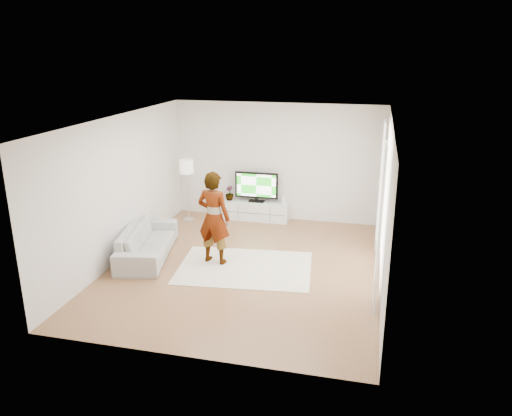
% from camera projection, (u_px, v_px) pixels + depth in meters
% --- Properties ---
extents(floor, '(6.00, 6.00, 0.00)m').
position_uv_depth(floor, '(246.00, 267.00, 9.52)').
color(floor, '#A16E49').
rests_on(floor, ground).
extents(ceiling, '(6.00, 6.00, 0.00)m').
position_uv_depth(ceiling, '(245.00, 120.00, 8.66)').
color(ceiling, white).
rests_on(ceiling, wall_back).
extents(wall_left, '(0.02, 6.00, 2.80)m').
position_uv_depth(wall_left, '(120.00, 188.00, 9.65)').
color(wall_left, silver).
rests_on(wall_left, floor).
extents(wall_right, '(0.02, 6.00, 2.80)m').
position_uv_depth(wall_right, '(386.00, 207.00, 8.53)').
color(wall_right, silver).
rests_on(wall_right, floor).
extents(wall_back, '(5.00, 0.02, 2.80)m').
position_uv_depth(wall_back, '(277.00, 162.00, 11.87)').
color(wall_back, silver).
rests_on(wall_back, floor).
extents(wall_front, '(5.00, 0.02, 2.80)m').
position_uv_depth(wall_front, '(185.00, 262.00, 6.31)').
color(wall_front, silver).
rests_on(wall_front, floor).
extents(window, '(0.01, 2.60, 2.50)m').
position_uv_depth(window, '(385.00, 199.00, 8.80)').
color(window, white).
rests_on(window, wall_right).
extents(curtain_near, '(0.04, 0.70, 2.60)m').
position_uv_depth(curtain_near, '(380.00, 228.00, 7.65)').
color(curtain_near, white).
rests_on(curtain_near, floor).
extents(curtain_far, '(0.04, 0.70, 2.60)m').
position_uv_depth(curtain_far, '(380.00, 185.00, 10.05)').
color(curtain_far, white).
rests_on(curtain_far, floor).
extents(media_console, '(1.58, 0.45, 0.44)m').
position_uv_depth(media_console, '(256.00, 211.00, 12.11)').
color(media_console, white).
rests_on(media_console, floor).
extents(television, '(1.05, 0.21, 0.73)m').
position_uv_depth(television, '(256.00, 186.00, 11.95)').
color(television, black).
rests_on(television, media_console).
extents(game_console, '(0.08, 0.16, 0.20)m').
position_uv_depth(game_console, '(284.00, 200.00, 11.86)').
color(game_console, white).
rests_on(game_console, media_console).
extents(potted_plant, '(0.26, 0.26, 0.35)m').
position_uv_depth(potted_plant, '(229.00, 193.00, 12.14)').
color(potted_plant, '#3F7238').
rests_on(potted_plant, media_console).
extents(rug, '(2.67, 2.05, 0.01)m').
position_uv_depth(rug, '(245.00, 267.00, 9.49)').
color(rug, white).
rests_on(rug, floor).
extents(player, '(0.72, 0.54, 1.81)m').
position_uv_depth(player, '(214.00, 218.00, 9.47)').
color(player, '#334772').
rests_on(player, rug).
extents(sofa, '(1.26, 2.26, 0.62)m').
position_uv_depth(sofa, '(147.00, 242.00, 9.93)').
color(sofa, '#A5A5A1').
rests_on(sofa, floor).
extents(floor_lamp, '(0.33, 0.33, 1.49)m').
position_uv_depth(floor_lamp, '(187.00, 169.00, 11.77)').
color(floor_lamp, silver).
rests_on(floor_lamp, floor).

